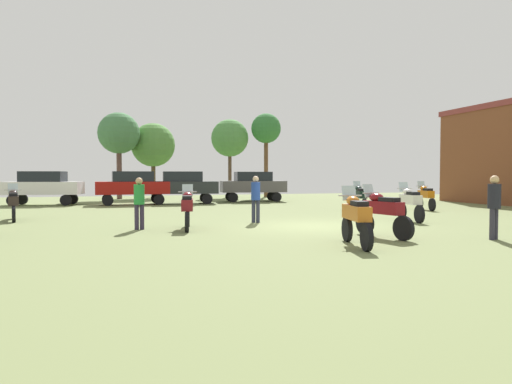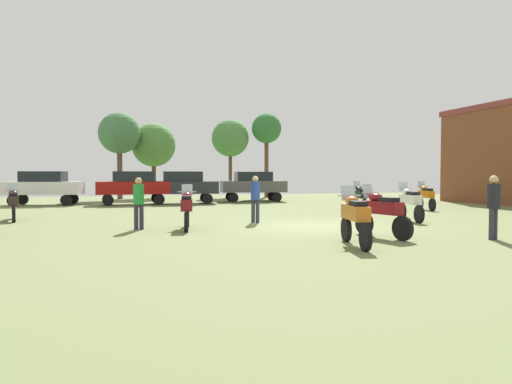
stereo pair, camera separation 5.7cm
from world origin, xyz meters
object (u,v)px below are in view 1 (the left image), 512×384
motorcycle_2 (410,202)px  motorcycle_5 (360,196)px  motorcycle_4 (356,217)px  person_2 (256,195)px  tree_1 (119,134)px  motorcycle_1 (187,207)px  car_4 (182,185)px  car_1 (253,184)px  motorcycle_9 (13,202)px  motorcycle_6 (426,196)px  person_1 (494,202)px  tree_3 (153,145)px  tree_2 (266,130)px  motorcycle_3 (383,212)px  car_2 (133,185)px  person_3 (139,199)px  car_3 (43,185)px  tree_5 (230,138)px

motorcycle_2 → motorcycle_5: size_ratio=1.00×
motorcycle_4 → person_2: person_2 is taller
motorcycle_4 → tree_1: tree_1 is taller
motorcycle_1 → car_4: 13.77m
car_1 → tree_1: (-8.62, 5.90, 3.66)m
motorcycle_9 → motorcycle_4: bearing=-56.4°
motorcycle_9 → person_2: person_2 is taller
motorcycle_6 → person_1: 11.05m
motorcycle_9 → tree_3: tree_3 is taller
car_1 → tree_2: bearing=-20.1°
motorcycle_3 → tree_3: 26.10m
motorcycle_2 → car_1: size_ratio=0.49×
motorcycle_2 → motorcycle_3: motorcycle_3 is taller
car_2 → car_1: bearing=-84.8°
car_1 → car_2: (-7.86, -1.02, 0.00)m
motorcycle_3 → person_3: bearing=136.4°
motorcycle_5 → car_3: 18.32m
person_1 → person_3: person_1 is taller
motorcycle_6 → motorcycle_9: 18.97m
car_2 → person_1: 20.57m
motorcycle_3 → tree_5: (1.56, 25.10, 4.03)m
motorcycle_1 → motorcycle_3: motorcycle_3 is taller
motorcycle_3 → car_4: car_4 is taller
car_4 → tree_3: tree_3 is taller
car_1 → tree_1: tree_1 is taller
motorcycle_4 → tree_3: (-3.02, 26.66, 3.39)m
car_4 → tree_5: 9.96m
motorcycle_6 → person_2: person_2 is taller
tree_2 → person_3: bearing=-118.3°
car_1 → tree_2: (2.88, 6.02, 4.30)m
tree_2 → car_1: bearing=-115.6°
motorcycle_4 → tree_1: 26.24m
motorcycle_5 → motorcycle_9: motorcycle_5 is taller
motorcycle_6 → car_1: bearing=136.9°
tree_1 → tree_3: bearing=27.8°
motorcycle_1 → motorcycle_6: 13.79m
motorcycle_3 → car_4: bearing=88.4°
motorcycle_9 → tree_5: 21.37m
motorcycle_3 → motorcycle_5: motorcycle_3 is taller
motorcycle_2 → person_2: person_2 is taller
motorcycle_6 → tree_3: size_ratio=0.36×
person_2 → motorcycle_5: bearing=-120.1°
motorcycle_4 → tree_3: size_ratio=0.38×
motorcycle_1 → motorcycle_3: bearing=-26.0°
car_2 → person_3: car_2 is taller
motorcycle_9 → tree_3: bearing=57.4°
motorcycle_5 → car_2: bearing=156.7°
motorcycle_5 → car_1: (-2.86, 9.24, 0.44)m
car_4 → tree_5: tree_5 is taller
car_3 → car_4: (8.08, -1.00, 0.00)m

